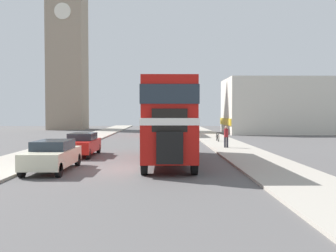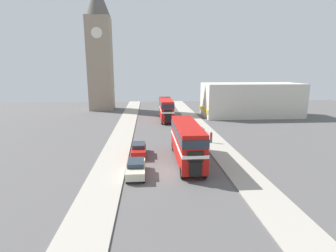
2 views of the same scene
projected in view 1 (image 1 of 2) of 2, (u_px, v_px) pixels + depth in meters
name	position (u px, v px, depth m)	size (l,w,h in m)	color
ground_plane	(135.00, 169.00, 18.18)	(120.00, 120.00, 0.00)	#565454
sidewalk_right	(273.00, 168.00, 18.27)	(3.50, 120.00, 0.12)	#A8A093
double_decker_bus	(168.00, 115.00, 20.98)	(2.53, 10.95, 4.39)	#B2140F
bus_distant	(161.00, 114.00, 46.08)	(2.44, 10.58, 4.31)	red
car_parked_near	(53.00, 155.00, 17.70)	(1.77, 4.43, 1.45)	beige
car_parked_mid	(82.00, 144.00, 23.85)	(1.69, 4.31, 1.46)	red
pedestrian_walking	(226.00, 135.00, 28.34)	(0.33, 0.33, 1.64)	#282833
bicycle_on_pavement	(218.00, 137.00, 34.76)	(0.05, 1.76, 0.78)	black
church_tower	(67.00, 33.00, 61.43)	(6.02, 6.02, 31.00)	gray
shop_building_block	(305.00, 106.00, 49.69)	(21.15, 8.76, 7.25)	beige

